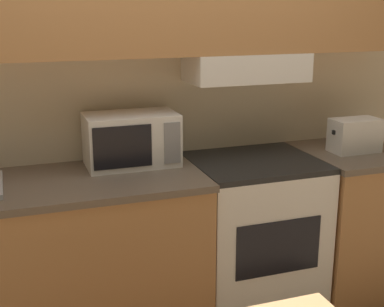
% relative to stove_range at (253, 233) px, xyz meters
% --- Properties ---
extents(ground_plane, '(16.00, 16.00, 0.00)m').
position_rel_stove_range_xyz_m(ground_plane, '(-0.52, 0.32, -0.45)').
color(ground_plane, '#7F664C').
extents(wall_back, '(5.36, 0.38, 2.55)m').
position_rel_stove_range_xyz_m(wall_back, '(-0.51, 0.25, 1.11)').
color(wall_back, beige).
rests_on(wall_back, ground_plane).
extents(lower_counter_main, '(1.65, 0.68, 0.90)m').
position_rel_stove_range_xyz_m(lower_counter_main, '(-1.19, -0.01, 0.00)').
color(lower_counter_main, '#B27A47').
rests_on(lower_counter_main, ground_plane).
extents(lower_counter_right_stub, '(0.61, 0.68, 0.90)m').
position_rel_stove_range_xyz_m(lower_counter_right_stub, '(0.66, -0.01, 0.00)').
color(lower_counter_right_stub, '#B27A47').
rests_on(lower_counter_right_stub, ground_plane).
extents(stove_range, '(0.71, 0.64, 0.90)m').
position_rel_stove_range_xyz_m(stove_range, '(0.00, 0.00, 0.00)').
color(stove_range, white).
rests_on(stove_range, ground_plane).
extents(microwave, '(0.49, 0.30, 0.29)m').
position_rel_stove_range_xyz_m(microwave, '(-0.68, 0.14, 0.59)').
color(microwave, white).
rests_on(microwave, lower_counter_main).
extents(toaster, '(0.30, 0.16, 0.20)m').
position_rel_stove_range_xyz_m(toaster, '(0.64, -0.03, 0.55)').
color(toaster, white).
rests_on(toaster, lower_counter_right_stub).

